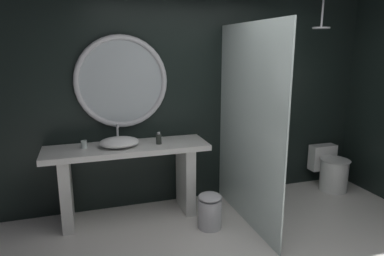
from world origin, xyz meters
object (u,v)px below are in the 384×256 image
(round_wall_mirror, at_px, (122,82))
(waste_bin, at_px, (210,210))
(tumbler_cup, at_px, (84,144))
(vessel_sink, at_px, (119,142))
(rain_shower_head, at_px, (321,25))
(soap_dispenser, at_px, (159,139))
(toilet, at_px, (331,170))

(round_wall_mirror, bearing_deg, waste_bin, -44.11)
(round_wall_mirror, relative_size, waste_bin, 2.65)
(waste_bin, bearing_deg, tumbler_cup, 155.66)
(waste_bin, bearing_deg, vessel_sink, 150.30)
(tumbler_cup, relative_size, rain_shower_head, 0.25)
(round_wall_mirror, relative_size, rain_shower_head, 3.05)
(soap_dispenser, xyz_separation_m, toilet, (2.43, 0.02, -0.65))
(rain_shower_head, height_order, toilet, rain_shower_head)
(tumbler_cup, distance_m, toilet, 3.31)
(soap_dispenser, distance_m, toilet, 2.52)
(tumbler_cup, xyz_separation_m, soap_dispenser, (0.81, -0.08, 0.02))
(round_wall_mirror, height_order, waste_bin, round_wall_mirror)
(soap_dispenser, bearing_deg, waste_bin, -47.47)
(rain_shower_head, distance_m, toilet, 1.97)
(soap_dispenser, bearing_deg, rain_shower_head, -1.74)
(soap_dispenser, bearing_deg, tumbler_cup, 174.15)
(round_wall_mirror, xyz_separation_m, rain_shower_head, (2.37, -0.35, 0.64))
(vessel_sink, xyz_separation_m, round_wall_mirror, (0.09, 0.27, 0.63))
(vessel_sink, distance_m, round_wall_mirror, 0.69)
(vessel_sink, relative_size, round_wall_mirror, 0.42)
(tumbler_cup, relative_size, soap_dispenser, 0.62)
(soap_dispenser, relative_size, rain_shower_head, 0.40)
(tumbler_cup, distance_m, rain_shower_head, 3.11)
(soap_dispenser, height_order, rain_shower_head, rain_shower_head)
(rain_shower_head, bearing_deg, soap_dispenser, 178.26)
(tumbler_cup, height_order, soap_dispenser, soap_dispenser)
(vessel_sink, height_order, soap_dispenser, vessel_sink)
(vessel_sink, xyz_separation_m, soap_dispenser, (0.44, -0.02, 0.01))
(vessel_sink, distance_m, soap_dispenser, 0.44)
(tumbler_cup, relative_size, round_wall_mirror, 0.08)
(round_wall_mirror, height_order, toilet, round_wall_mirror)
(vessel_sink, xyz_separation_m, rain_shower_head, (2.46, -0.08, 1.28))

